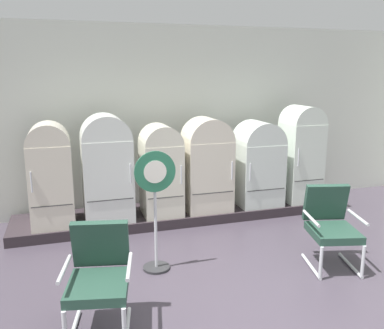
{
  "coord_description": "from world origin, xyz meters",
  "views": [
    {
      "loc": [
        -1.75,
        -3.05,
        2.31
      ],
      "look_at": [
        0.04,
        2.75,
        0.93
      ],
      "focal_mm": 38.55,
      "sensor_mm": 36.0,
      "label": 1
    }
  ],
  "objects_px": {
    "armchair_right": "(331,223)",
    "sign_stand": "(156,212)",
    "refrigerator_2": "(161,167)",
    "armchair_left": "(99,273)",
    "refrigerator_5": "(301,151)",
    "refrigerator_1": "(107,165)",
    "refrigerator_0": "(50,172)",
    "refrigerator_3": "(207,162)",
    "refrigerator_4": "(258,161)"
  },
  "relations": [
    {
      "from": "refrigerator_5",
      "to": "armchair_left",
      "type": "relative_size",
      "value": 1.67
    },
    {
      "from": "refrigerator_0",
      "to": "sign_stand",
      "type": "xyz_separation_m",
      "value": [
        1.18,
        -1.51,
        -0.21
      ]
    },
    {
      "from": "refrigerator_0",
      "to": "refrigerator_3",
      "type": "bearing_deg",
      "value": -0.51
    },
    {
      "from": "refrigerator_0",
      "to": "refrigerator_3",
      "type": "height_order",
      "value": "refrigerator_0"
    },
    {
      "from": "sign_stand",
      "to": "refrigerator_3",
      "type": "bearing_deg",
      "value": 52.41
    },
    {
      "from": "refrigerator_0",
      "to": "refrigerator_1",
      "type": "distance_m",
      "value": 0.79
    },
    {
      "from": "armchair_left",
      "to": "sign_stand",
      "type": "height_order",
      "value": "sign_stand"
    },
    {
      "from": "refrigerator_1",
      "to": "refrigerator_3",
      "type": "height_order",
      "value": "refrigerator_1"
    },
    {
      "from": "refrigerator_0",
      "to": "armchair_right",
      "type": "relative_size",
      "value": 1.53
    },
    {
      "from": "refrigerator_2",
      "to": "refrigerator_5",
      "type": "distance_m",
      "value": 2.41
    },
    {
      "from": "refrigerator_0",
      "to": "refrigerator_2",
      "type": "relative_size",
      "value": 1.06
    },
    {
      "from": "refrigerator_3",
      "to": "refrigerator_5",
      "type": "relative_size",
      "value": 0.91
    },
    {
      "from": "refrigerator_1",
      "to": "refrigerator_5",
      "type": "xyz_separation_m",
      "value": [
        3.21,
        -0.03,
        0.03
      ]
    },
    {
      "from": "armchair_left",
      "to": "refrigerator_1",
      "type": "bearing_deg",
      "value": 82.17
    },
    {
      "from": "refrigerator_1",
      "to": "refrigerator_2",
      "type": "bearing_deg",
      "value": -1.17
    },
    {
      "from": "refrigerator_2",
      "to": "armchair_right",
      "type": "bearing_deg",
      "value": -50.53
    },
    {
      "from": "refrigerator_1",
      "to": "refrigerator_5",
      "type": "bearing_deg",
      "value": -0.48
    },
    {
      "from": "refrigerator_4",
      "to": "sign_stand",
      "type": "xyz_separation_m",
      "value": [
        -2.04,
        -1.52,
        -0.15
      ]
    },
    {
      "from": "armchair_right",
      "to": "sign_stand",
      "type": "height_order",
      "value": "sign_stand"
    },
    {
      "from": "refrigerator_5",
      "to": "armchair_right",
      "type": "bearing_deg",
      "value": -111.48
    },
    {
      "from": "refrigerator_0",
      "to": "armchair_left",
      "type": "height_order",
      "value": "refrigerator_0"
    },
    {
      "from": "refrigerator_4",
      "to": "sign_stand",
      "type": "distance_m",
      "value": 2.55
    },
    {
      "from": "refrigerator_3",
      "to": "refrigerator_2",
      "type": "bearing_deg",
      "value": 179.12
    },
    {
      "from": "refrigerator_2",
      "to": "sign_stand",
      "type": "distance_m",
      "value": 1.57
    },
    {
      "from": "refrigerator_2",
      "to": "sign_stand",
      "type": "height_order",
      "value": "refrigerator_2"
    },
    {
      "from": "armchair_left",
      "to": "armchair_right",
      "type": "height_order",
      "value": "same"
    },
    {
      "from": "refrigerator_0",
      "to": "refrigerator_5",
      "type": "relative_size",
      "value": 0.92
    },
    {
      "from": "refrigerator_5",
      "to": "armchair_left",
      "type": "bearing_deg",
      "value": -145.63
    },
    {
      "from": "refrigerator_5",
      "to": "sign_stand",
      "type": "xyz_separation_m",
      "value": [
        -2.82,
        -1.49,
        -0.29
      ]
    },
    {
      "from": "refrigerator_3",
      "to": "armchair_right",
      "type": "xyz_separation_m",
      "value": [
        0.89,
        -1.97,
        -0.39
      ]
    },
    {
      "from": "refrigerator_2",
      "to": "refrigerator_1",
      "type": "bearing_deg",
      "value": 178.83
    },
    {
      "from": "armchair_right",
      "to": "sign_stand",
      "type": "bearing_deg",
      "value": 166.84
    },
    {
      "from": "refrigerator_1",
      "to": "refrigerator_5",
      "type": "distance_m",
      "value": 3.21
    },
    {
      "from": "refrigerator_1",
      "to": "armchair_left",
      "type": "height_order",
      "value": "refrigerator_1"
    },
    {
      "from": "armchair_right",
      "to": "refrigerator_1",
      "type": "bearing_deg",
      "value": 140.65
    },
    {
      "from": "refrigerator_4",
      "to": "refrigerator_2",
      "type": "bearing_deg",
      "value": -179.25
    },
    {
      "from": "refrigerator_3",
      "to": "refrigerator_5",
      "type": "xyz_separation_m",
      "value": [
        1.67,
        0.0,
        0.09
      ]
    },
    {
      "from": "refrigerator_3",
      "to": "armchair_left",
      "type": "xyz_separation_m",
      "value": [
        -1.88,
        -2.42,
        -0.39
      ]
    },
    {
      "from": "armchair_left",
      "to": "sign_stand",
      "type": "xyz_separation_m",
      "value": [
        0.73,
        0.93,
        0.19
      ]
    },
    {
      "from": "armchair_right",
      "to": "sign_stand",
      "type": "relative_size",
      "value": 0.67
    },
    {
      "from": "refrigerator_0",
      "to": "armchair_left",
      "type": "xyz_separation_m",
      "value": [
        0.45,
        -2.44,
        -0.41
      ]
    },
    {
      "from": "refrigerator_2",
      "to": "armchair_left",
      "type": "distance_m",
      "value": 2.71
    },
    {
      "from": "refrigerator_4",
      "to": "refrigerator_5",
      "type": "height_order",
      "value": "refrigerator_5"
    },
    {
      "from": "refrigerator_4",
      "to": "armchair_right",
      "type": "bearing_deg",
      "value": -90.0
    },
    {
      "from": "refrigerator_2",
      "to": "armchair_right",
      "type": "distance_m",
      "value": 2.59
    },
    {
      "from": "armchair_left",
      "to": "sign_stand",
      "type": "distance_m",
      "value": 1.2
    },
    {
      "from": "refrigerator_3",
      "to": "refrigerator_1",
      "type": "bearing_deg",
      "value": 178.97
    },
    {
      "from": "refrigerator_3",
      "to": "sign_stand",
      "type": "relative_size",
      "value": 1.02
    },
    {
      "from": "refrigerator_3",
      "to": "armchair_right",
      "type": "distance_m",
      "value": 2.2
    },
    {
      "from": "refrigerator_1",
      "to": "refrigerator_2",
      "type": "distance_m",
      "value": 0.81
    }
  ]
}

